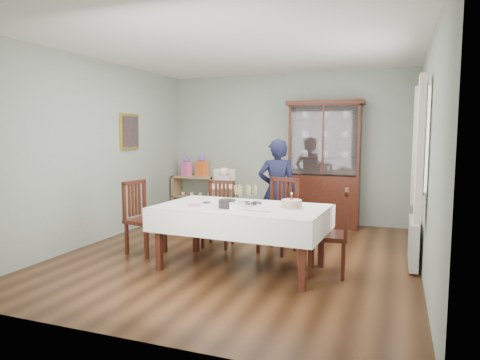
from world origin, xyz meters
The scene contains 25 objects.
floor centered at (0.00, 0.00, 0.00)m, with size 5.00×5.00×0.00m, color #593319.
room_shell centered at (0.00, 0.53, 1.70)m, with size 5.00×5.00×5.00m.
dining_table centered at (0.22, -0.50, 0.38)m, with size 2.06×1.26×0.76m.
china_cabinet centered at (0.75, 2.26, 1.12)m, with size 1.30×0.48×2.18m.
sideboard centered at (-1.75, 2.28, 0.40)m, with size 0.90×0.38×0.80m.
picture_frame centered at (-2.22, 0.80, 1.65)m, with size 0.04×0.48×0.58m, color gold.
window centered at (2.22, 0.30, 1.55)m, with size 0.04×1.02×1.22m, color white.
curtain_left centered at (2.16, -0.32, 1.45)m, with size 0.07×0.30×1.55m, color silver.
curtain_right centered at (2.16, 0.92, 1.45)m, with size 0.07×0.30×1.55m, color silver.
radiator centered at (2.16, 0.30, 0.30)m, with size 0.10×0.80×0.55m, color white.
chair_far_left centered at (-0.45, 0.36, 0.28)m, with size 0.45×0.45×0.93m.
chair_far_right centered at (0.43, 0.36, 0.30)m, with size 0.54×0.54×1.00m.
chair_end_left centered at (-1.23, -0.34, 0.29)m, with size 0.51×0.51×0.98m.
chair_end_right centered at (1.24, -0.37, 0.29)m, with size 0.48×0.48×0.99m.
woman centered at (0.28, 0.89, 0.77)m, with size 0.56×0.37×1.54m, color black.
high_chair centered at (-0.68, 1.13, 0.42)m, with size 0.60×0.60×1.07m.
champagne_tray centered at (0.23, -0.38, 0.83)m, with size 0.39×0.39×0.24m.
birthday_cake centered at (0.82, -0.47, 0.81)m, with size 0.27×0.27×0.19m.
plate_stack_dark centered at (0.10, -0.67, 0.81)m, with size 0.20×0.20×0.10m, color black.
plate_stack_white centered at (0.26, -0.75, 0.80)m, with size 0.19×0.19×0.08m, color white.
napkin_stack centered at (-0.31, -0.69, 0.77)m, with size 0.13×0.13×0.02m, color #FF5DB0.
cutlery centered at (-0.30, -0.45, 0.77)m, with size 0.12×0.17×0.01m, color silver, non-canonical shape.
cake_knife centered at (0.52, -0.79, 0.77)m, with size 0.28×0.02×0.01m, color silver.
gift_bag_pink centered at (-1.94, 2.26, 0.96)m, with size 0.23×0.19×0.37m.
gift_bag_orange centered at (-1.60, 2.26, 0.98)m, with size 0.26×0.21×0.41m.
Camera 1 is at (1.94, -5.21, 1.61)m, focal length 32.00 mm.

